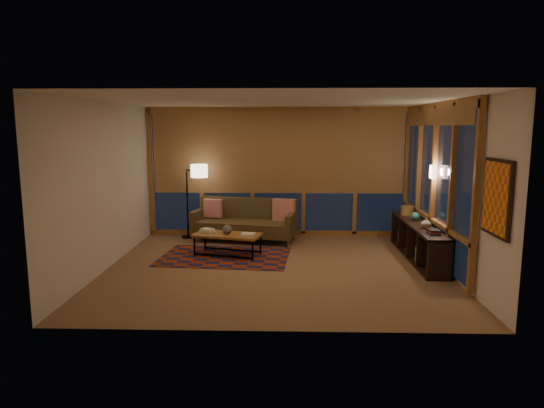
{
  "coord_description": "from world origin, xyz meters",
  "views": [
    {
      "loc": [
        0.17,
        -7.7,
        2.3
      ],
      "look_at": [
        -0.06,
        0.25,
        1.02
      ],
      "focal_mm": 32.0,
      "sensor_mm": 36.0,
      "label": 1
    }
  ],
  "objects_px": {
    "sofa": "(244,221)",
    "coffee_table": "(228,245)",
    "floor_lamp": "(187,201)",
    "bookshelf": "(418,241)"
  },
  "relations": [
    {
      "from": "coffee_table",
      "to": "bookshelf",
      "type": "height_order",
      "value": "bookshelf"
    },
    {
      "from": "sofa",
      "to": "coffee_table",
      "type": "relative_size",
      "value": 1.7
    },
    {
      "from": "floor_lamp",
      "to": "bookshelf",
      "type": "xyz_separation_m",
      "value": [
        4.37,
        -1.55,
        -0.46
      ]
    },
    {
      "from": "sofa",
      "to": "coffee_table",
      "type": "bearing_deg",
      "value": -89.17
    },
    {
      "from": "bookshelf",
      "to": "coffee_table",
      "type": "bearing_deg",
      "value": 177.91
    },
    {
      "from": "coffee_table",
      "to": "floor_lamp",
      "type": "distance_m",
      "value": 1.84
    },
    {
      "from": "floor_lamp",
      "to": "bookshelf",
      "type": "relative_size",
      "value": 0.62
    },
    {
      "from": "sofa",
      "to": "coffee_table",
      "type": "height_order",
      "value": "sofa"
    },
    {
      "from": "bookshelf",
      "to": "floor_lamp",
      "type": "bearing_deg",
      "value": 160.53
    },
    {
      "from": "coffee_table",
      "to": "floor_lamp",
      "type": "bearing_deg",
      "value": 140.15
    }
  ]
}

